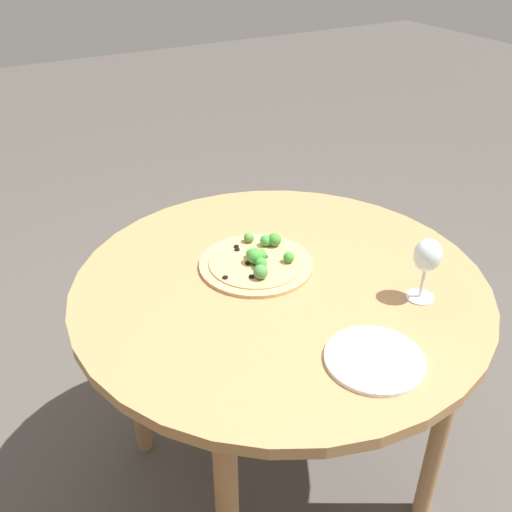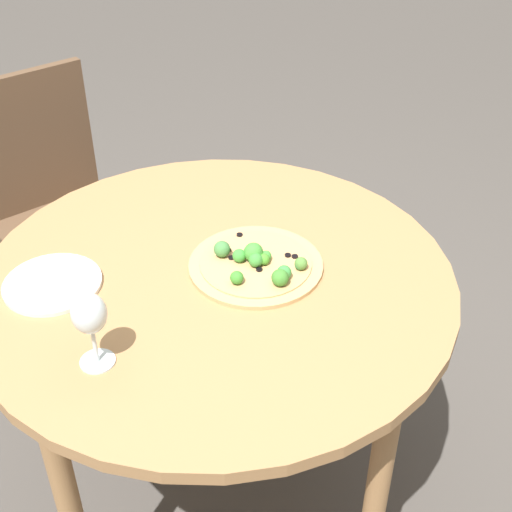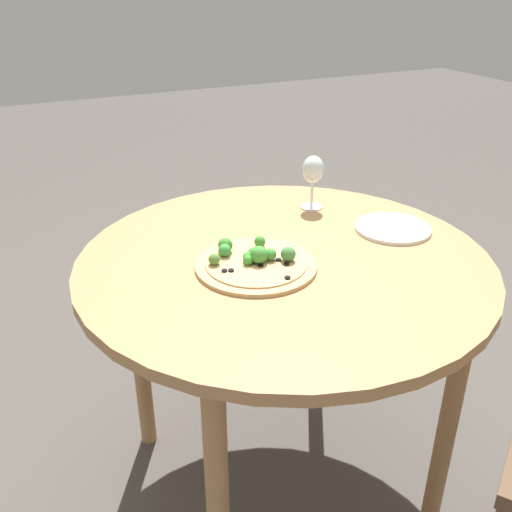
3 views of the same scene
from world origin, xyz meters
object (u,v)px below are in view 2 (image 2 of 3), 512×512
object	(u,v)px
chair	(60,209)
pizza	(257,264)
plate_near	(53,284)
wine_glass	(90,316)

from	to	relation	value
chair	pizza	world-z (taller)	chair
pizza	plate_near	size ratio (longest dim) A/B	1.42
chair	pizza	size ratio (longest dim) A/B	3.10
pizza	plate_near	bearing A→B (deg)	93.93
chair	pizza	bearing A→B (deg)	-84.77
plate_near	chair	bearing A→B (deg)	10.66
wine_glass	plate_near	world-z (taller)	wine_glass
pizza	plate_near	world-z (taller)	pizza
wine_glass	chair	bearing A→B (deg)	14.90
pizza	plate_near	xyz separation A→B (m)	(-0.03, 0.44, -0.01)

